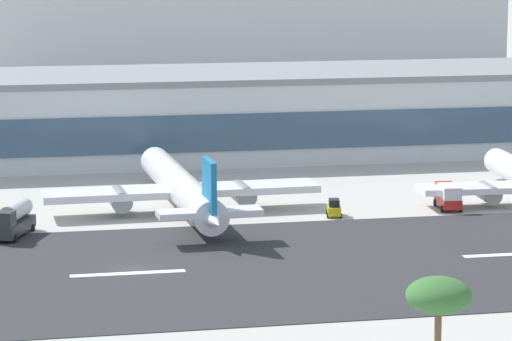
% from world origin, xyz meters
% --- Properties ---
extents(ground_plane, '(1400.00, 1400.00, 0.00)m').
position_xyz_m(ground_plane, '(0.00, 0.00, 0.00)').
color(ground_plane, '#B2AFA8').
extents(runway_strip, '(800.00, 42.43, 0.08)m').
position_xyz_m(runway_strip, '(0.00, -1.73, 0.04)').
color(runway_strip, '#2D2D30').
rests_on(runway_strip, ground_plane).
extents(runway_centreline_dash_4, '(12.00, 1.20, 0.01)m').
position_xyz_m(runway_centreline_dash_4, '(-0.99, -1.73, 0.09)').
color(runway_centreline_dash_4, white).
rests_on(runway_centreline_dash_4, runway_strip).
extents(terminal_building, '(143.59, 29.11, 13.53)m').
position_xyz_m(terminal_building, '(10.76, 72.91, 6.77)').
color(terminal_building, silver).
rests_on(terminal_building, ground_plane).
extents(distant_hotel_block, '(133.43, 30.83, 36.98)m').
position_xyz_m(distant_hotel_block, '(43.92, 185.77, 18.49)').
color(distant_hotel_block, '#BCBCC1').
rests_on(distant_hotel_block, ground_plane).
extents(airliner_blue_tail_gate_1, '(35.50, 46.40, 9.68)m').
position_xyz_m(airliner_blue_tail_gate_1, '(9.02, 27.54, 3.09)').
color(airliner_blue_tail_gate_1, silver).
rests_on(airliner_blue_tail_gate_1, ground_plane).
extents(service_baggage_tug_0, '(2.41, 3.46, 2.20)m').
position_xyz_m(service_baggage_tug_0, '(27.40, 22.08, 1.05)').
color(service_baggage_tug_0, gold).
rests_on(service_baggage_tug_0, ground_plane).
extents(service_box_truck_1, '(3.25, 6.24, 3.25)m').
position_xyz_m(service_box_truck_1, '(42.97, 23.57, 1.79)').
color(service_box_truck_1, '#B2231E').
rests_on(service_box_truck_1, ground_plane).
extents(service_fuel_truck_2, '(5.45, 8.87, 3.95)m').
position_xyz_m(service_fuel_truck_2, '(-12.30, 18.36, 2.03)').
color(service_fuel_truck_2, '#2D3338').
rests_on(service_fuel_truck_2, ground_plane).
extents(palm_tree_1, '(4.61, 4.61, 11.16)m').
position_xyz_m(palm_tree_1, '(15.72, -50.10, 9.68)').
color(palm_tree_1, brown).
rests_on(palm_tree_1, ground_plane).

